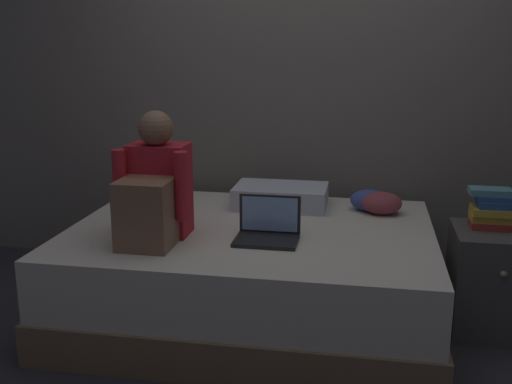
# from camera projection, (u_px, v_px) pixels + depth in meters

# --- Properties ---
(ground_plane) EXTENTS (8.00, 8.00, 0.00)m
(ground_plane) POSITION_uv_depth(u_px,v_px,m) (279.00, 345.00, 3.15)
(ground_plane) COLOR #2D2D33
(wall_back) EXTENTS (5.60, 0.10, 2.70)m
(wall_back) POSITION_uv_depth(u_px,v_px,m) (307.00, 69.00, 3.97)
(wall_back) COLOR slate
(wall_back) RESTS_ON ground_plane
(bed) EXTENTS (2.00, 1.50, 0.54)m
(bed) POSITION_uv_depth(u_px,v_px,m) (252.00, 273.00, 3.41)
(bed) COLOR #7A6047
(bed) RESTS_ON ground_plane
(nightstand) EXTENTS (0.44, 0.46, 0.56)m
(nightstand) POSITION_uv_depth(u_px,v_px,m) (493.00, 281.00, 3.26)
(nightstand) COLOR #474442
(nightstand) RESTS_ON ground_plane
(person_sitting) EXTENTS (0.39, 0.44, 0.66)m
(person_sitting) POSITION_uv_depth(u_px,v_px,m) (154.00, 192.00, 3.09)
(person_sitting) COLOR #B21E28
(person_sitting) RESTS_ON bed
(laptop) EXTENTS (0.32, 0.23, 0.22)m
(laptop) POSITION_uv_depth(u_px,v_px,m) (268.00, 230.00, 3.12)
(laptop) COLOR black
(laptop) RESTS_ON bed
(pillow) EXTENTS (0.56, 0.36, 0.13)m
(pillow) POSITION_uv_depth(u_px,v_px,m) (281.00, 196.00, 3.74)
(pillow) COLOR silver
(pillow) RESTS_ON bed
(book_stack) EXTENTS (0.24, 0.17, 0.21)m
(book_stack) POSITION_uv_depth(u_px,v_px,m) (492.00, 209.00, 3.23)
(book_stack) COLOR #9E2D28
(book_stack) RESTS_ON nightstand
(clothes_pile) EXTENTS (0.30, 0.26, 0.13)m
(clothes_pile) POSITION_uv_depth(u_px,v_px,m) (376.00, 202.00, 3.62)
(clothes_pile) COLOR #3D4C8E
(clothes_pile) RESTS_ON bed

